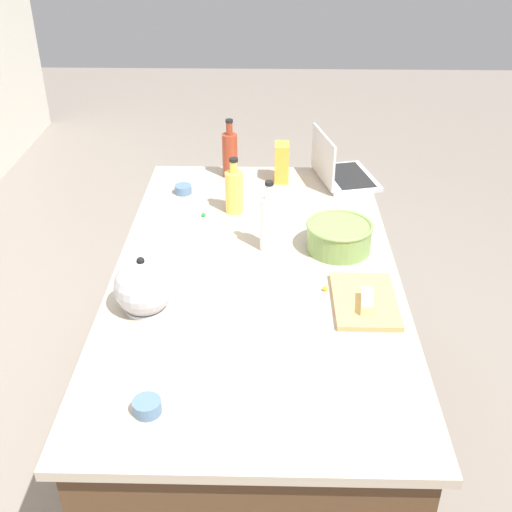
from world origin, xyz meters
The scene contains 17 objects.
ground_plane centered at (0.00, 0.00, 0.00)m, with size 12.00×12.00×0.00m, color slate.
island_counter centered at (0.00, 0.00, 0.45)m, with size 1.75×0.96×0.90m.
laptop centered at (0.73, -0.35, 0.95)m, with size 0.35×0.29×0.22m.
mixing_bowl_large centered at (0.14, -0.29, 0.95)m, with size 0.24×0.24×0.10m.
bottle_soy centered at (0.77, 0.13, 1.00)m, with size 0.07×0.07×0.26m.
bottle_oil centered at (0.43, 0.10, 0.99)m, with size 0.07×0.07×0.23m.
bottle_vinegar centered at (0.14, -0.04, 1.01)m, with size 0.06×0.06×0.26m.
kettle centered at (-0.24, 0.34, 0.98)m, with size 0.21×0.18×0.20m.
cutting_board centered at (-0.20, -0.35, 0.91)m, with size 0.30×0.20×0.02m, color tan.
butter_stick_left centered at (-0.24, -0.35, 0.94)m, with size 0.11×0.04×0.04m, color #F4E58C.
ramekin_small centered at (0.59, 0.32, 0.92)m, with size 0.07×0.07×0.04m, color slate.
ramekin_medium centered at (-0.68, 0.26, 0.92)m, with size 0.07×0.07×0.04m, color slate.
candy_bag centered at (0.73, -0.09, 0.99)m, with size 0.09×0.06×0.17m, color gold.
candy_0 centered at (0.12, -0.19, 0.91)m, with size 0.02×0.02×0.02m, color orange.
candy_1 centered at (0.27, -0.26, 0.91)m, with size 0.02×0.02×0.02m, color #CC3399.
candy_2 centered at (0.38, 0.21, 0.91)m, with size 0.02×0.02×0.02m, color green.
candy_3 centered at (-0.13, -0.23, 0.91)m, with size 0.02×0.02×0.02m, color yellow.
Camera 1 is at (-1.84, -0.04, 2.06)m, focal length 44.70 mm.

